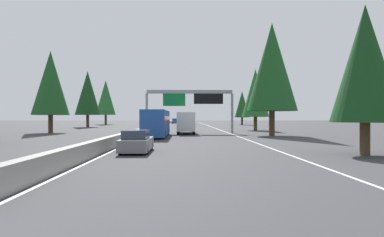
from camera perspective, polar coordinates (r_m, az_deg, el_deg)
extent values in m
plane|color=#38383A|center=(65.23, -5.84, -1.79)|extent=(320.00, 320.00, 0.00)
cube|color=gray|center=(85.18, -4.98, -1.01)|extent=(180.00, 0.56, 0.90)
cube|color=silver|center=(75.29, 3.54, -1.51)|extent=(160.00, 0.16, 0.01)
cube|color=silver|center=(75.18, -5.05, -1.52)|extent=(160.00, 0.16, 0.01)
cylinder|color=gray|center=(46.53, -8.04, 0.91)|extent=(0.36, 0.36, 5.71)
cylinder|color=gray|center=(46.72, 7.15, 0.91)|extent=(0.36, 0.36, 5.71)
cube|color=gray|center=(46.36, -0.43, 4.76)|extent=(0.50, 12.32, 0.50)
cube|color=#0C602D|center=(46.15, -3.19, 3.41)|extent=(0.12, 3.20, 1.90)
cube|color=black|center=(46.26, 2.94, 3.53)|extent=(0.16, 4.20, 1.50)
cube|color=slate|center=(21.52, -9.80, -4.51)|extent=(4.40, 1.80, 0.76)
cube|color=#2D3847|center=(21.26, -9.89, -2.78)|extent=(2.46, 1.51, 0.56)
cylinder|color=black|center=(23.05, -11.23, -4.72)|extent=(0.64, 0.22, 0.64)
cylinder|color=black|center=(22.83, -7.31, -4.76)|extent=(0.64, 0.22, 0.64)
cylinder|color=black|center=(20.29, -12.61, -5.39)|extent=(0.64, 0.22, 0.64)
cylinder|color=black|center=(20.04, -8.15, -5.46)|extent=(0.64, 0.22, 0.64)
cube|color=#1E4793|center=(38.20, -6.28, -0.75)|extent=(11.50, 2.50, 2.90)
cube|color=#2D3847|center=(38.19, -6.28, -0.21)|extent=(11.04, 2.55, 0.84)
cylinder|color=black|center=(42.34, -7.29, -2.21)|extent=(1.00, 0.30, 1.00)
cylinder|color=black|center=(42.17, -4.31, -2.22)|extent=(1.00, 0.30, 1.00)
cylinder|color=black|center=(34.36, -8.69, -2.78)|extent=(1.00, 0.30, 1.00)
cylinder|color=black|center=(34.14, -5.02, -2.80)|extent=(1.00, 0.30, 1.00)
cube|color=white|center=(44.09, -1.09, -0.55)|extent=(6.12, 2.40, 2.50)
cube|color=red|center=(48.35, -1.11, -0.84)|extent=(2.38, 2.30, 1.90)
cylinder|color=black|center=(48.21, -2.37, -1.97)|extent=(0.90, 0.28, 0.90)
cylinder|color=black|center=(48.22, 0.15, -1.97)|extent=(0.90, 0.28, 0.90)
cylinder|color=black|center=(42.44, -2.52, -2.27)|extent=(0.90, 0.28, 0.90)
cylinder|color=black|center=(42.45, 0.35, -2.27)|extent=(0.90, 0.28, 0.90)
cube|color=#1E4793|center=(112.19, -3.06, -0.63)|extent=(5.60, 2.00, 0.70)
cube|color=#1E4793|center=(113.19, -3.05, -0.22)|extent=(2.24, 1.84, 0.90)
cube|color=#2D3847|center=(113.18, -3.05, -0.17)|extent=(2.02, 1.92, 0.41)
cylinder|color=black|center=(114.07, -3.47, -0.72)|extent=(0.80, 0.28, 0.80)
cylinder|color=black|center=(114.01, -2.60, -0.72)|extent=(0.80, 0.28, 0.80)
cylinder|color=black|center=(110.37, -3.54, -0.75)|extent=(0.80, 0.28, 0.80)
cylinder|color=black|center=(110.32, -2.65, -0.75)|extent=(0.80, 0.28, 0.80)
cube|color=red|center=(106.77, -1.21, -0.72)|extent=(4.40, 1.80, 0.76)
cube|color=#2D3847|center=(106.55, -1.21, -0.36)|extent=(2.46, 1.51, 0.56)
cylinder|color=black|center=(108.19, -1.63, -0.81)|extent=(0.64, 0.22, 0.64)
cylinder|color=black|center=(108.19, -0.79, -0.81)|extent=(0.64, 0.22, 0.64)
cylinder|color=black|center=(105.37, -1.64, -0.84)|extent=(0.64, 0.22, 0.64)
cylinder|color=black|center=(105.37, -0.78, -0.84)|extent=(0.64, 0.22, 0.64)
cube|color=maroon|center=(82.12, -1.14, -0.69)|extent=(5.00, 1.95, 1.44)
cube|color=#2D3847|center=(79.81, -1.14, -0.54)|extent=(0.08, 1.48, 0.56)
cylinder|color=black|center=(83.83, -1.73, -1.10)|extent=(0.70, 0.24, 0.70)
cylinder|color=black|center=(83.83, -0.56, -1.10)|extent=(0.70, 0.24, 0.70)
cylinder|color=black|center=(80.43, -1.75, -1.16)|extent=(0.70, 0.24, 0.70)
cylinder|color=black|center=(80.44, -0.53, -1.16)|extent=(0.70, 0.24, 0.70)
cylinder|color=#4C3823|center=(21.97, 28.36, -3.20)|extent=(0.58, 0.58, 2.00)
cone|color=#143D19|center=(22.17, 28.39, 8.64)|extent=(4.01, 4.01, 7.11)
cylinder|color=#4C3823|center=(40.96, 14.00, -0.84)|extent=(0.70, 0.70, 3.08)
cone|color=#194C1E|center=(41.43, 14.01, 8.90)|extent=(6.17, 6.17, 10.94)
cylinder|color=#4C3823|center=(56.93, 11.20, -0.90)|extent=(0.62, 0.62, 2.36)
cone|color=#236028|center=(57.07, 11.20, 4.48)|extent=(4.71, 4.71, 8.35)
cylinder|color=#4C3823|center=(97.99, 8.88, -0.46)|extent=(0.60, 0.60, 2.23)
cone|color=#194C1E|center=(98.06, 8.88, 2.51)|extent=(4.47, 4.47, 7.92)
cylinder|color=#4C3823|center=(50.88, -23.82, -0.90)|extent=(0.65, 0.65, 2.62)
cone|color=#194C1E|center=(51.11, -23.83, 5.80)|extent=(5.25, 5.25, 9.30)
cylinder|color=#4C3823|center=(77.70, -18.04, -0.43)|extent=(0.67, 0.67, 2.84)
cone|color=#143D19|center=(77.89, -18.05, 4.33)|extent=(5.69, 5.69, 10.08)
cylinder|color=#4C3823|center=(104.36, -15.07, -0.19)|extent=(0.69, 0.69, 3.06)
cone|color=#236028|center=(104.55, -15.08, 3.63)|extent=(6.13, 6.13, 10.87)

